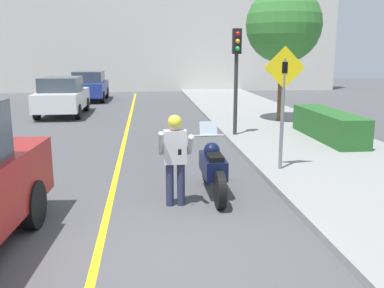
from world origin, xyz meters
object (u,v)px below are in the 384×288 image
at_px(crossing_sign, 283,97).
at_px(parked_car_blue, 90,86).
at_px(person_biker, 175,151).
at_px(street_tree, 284,25).
at_px(motorcycle, 213,168).
at_px(parked_car_white, 62,96).
at_px(traffic_light, 236,61).

height_order(crossing_sign, parked_car_blue, crossing_sign).
height_order(person_biker, street_tree, street_tree).
bearing_deg(motorcycle, person_biker, -141.78).
bearing_deg(street_tree, crossing_sign, -107.43).
height_order(motorcycle, parked_car_blue, parked_car_blue).
relative_size(person_biker, street_tree, 0.33).
relative_size(street_tree, parked_car_blue, 1.19).
bearing_deg(parked_car_white, parked_car_blue, 85.89).
bearing_deg(parked_car_blue, crossing_sign, -69.04).
height_order(traffic_light, parked_car_blue, traffic_light).
bearing_deg(street_tree, parked_car_white, 158.93).
bearing_deg(motorcycle, crossing_sign, 33.71).
bearing_deg(person_biker, crossing_sign, 35.16).
bearing_deg(traffic_light, person_biker, -111.38).
height_order(street_tree, parked_car_blue, street_tree).
relative_size(crossing_sign, parked_car_blue, 0.64).
xyz_separation_m(person_biker, street_tree, (4.62, 8.55, 2.71)).
distance_m(traffic_light, street_tree, 3.71).
bearing_deg(person_biker, traffic_light, 68.62).
bearing_deg(motorcycle, parked_car_blue, 104.48).
xyz_separation_m(crossing_sign, parked_car_blue, (-6.19, 16.16, -0.91)).
relative_size(person_biker, parked_car_blue, 0.39).
distance_m(traffic_light, parked_car_white, 8.95).
height_order(parked_car_white, parked_car_blue, same).
bearing_deg(traffic_light, parked_car_blue, 116.70).
distance_m(motorcycle, traffic_light, 5.87).
xyz_separation_m(motorcycle, person_biker, (-0.77, -0.60, 0.48)).
xyz_separation_m(street_tree, parked_car_white, (-8.75, 3.37, -2.85)).
height_order(crossing_sign, street_tree, street_tree).
bearing_deg(traffic_light, crossing_sign, -87.74).
xyz_separation_m(motorcycle, traffic_light, (1.55, 5.33, 1.92)).
bearing_deg(person_biker, motorcycle, 38.22).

